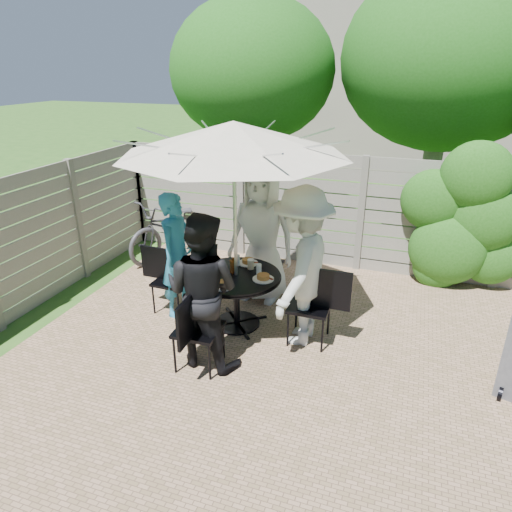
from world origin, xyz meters
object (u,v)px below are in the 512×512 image
(patio_table, at_px, (236,290))
(umbrella, at_px, (234,138))
(person_front, at_px, (202,292))
(glass_left, at_px, (213,269))
(chair_right, at_px, (310,320))
(plate_left, at_px, (210,268))
(person_back, at_px, (262,234))
(person_left, at_px, (178,256))
(chair_back, at_px, (265,275))
(coffee_cup, at_px, (251,265))
(person_right, at_px, (301,268))
(plate_right, at_px, (263,278))
(plate_front, at_px, (223,285))
(glass_right, at_px, (259,269))
(bicycle, at_px, (175,227))
(glass_back, at_px, (237,260))
(chair_front, at_px, (199,345))
(chair_left, at_px, (172,292))
(plate_back, at_px, (248,262))
(syrup_jug, at_px, (233,266))

(patio_table, height_order, umbrella, umbrella)
(person_front, xyz_separation_m, glass_left, (-0.21, 0.74, -0.09))
(chair_right, relative_size, plate_left, 3.76)
(person_back, bearing_deg, person_left, -135.00)
(chair_back, distance_m, person_back, 0.69)
(coffee_cup, bearing_deg, patio_table, -118.32)
(person_right, xyz_separation_m, plate_right, (-0.47, 0.03, -0.21))
(chair_back, bearing_deg, plate_front, -2.00)
(umbrella, distance_m, glass_right, 1.59)
(umbrella, bearing_deg, person_front, -93.88)
(person_left, relative_size, bicycle, 0.85)
(person_left, height_order, plate_left, person_left)
(umbrella, bearing_deg, glass_left, -161.88)
(person_front, bearing_deg, glass_left, -70.30)
(person_left, distance_m, glass_back, 0.77)
(chair_front, relative_size, chair_right, 0.99)
(umbrella, distance_m, person_back, 1.62)
(glass_right, bearing_deg, chair_left, -178.95)
(patio_table, bearing_deg, plate_back, 86.12)
(person_front, relative_size, person_right, 0.92)
(plate_front, distance_m, coffee_cup, 0.59)
(plate_back, bearing_deg, coffee_cup, -58.34)
(coffee_cup, bearing_deg, bicycle, 140.52)
(chair_back, height_order, chair_right, chair_right)
(umbrella, xyz_separation_m, bicycle, (-1.86, 1.84, -1.84))
(syrup_jug, bearing_deg, plate_back, 75.17)
(glass_right, bearing_deg, glass_back, 153.12)
(plate_front, xyz_separation_m, bicycle, (-1.84, 2.20, -0.23))
(patio_table, bearing_deg, syrup_jug, 136.32)
(patio_table, xyz_separation_m, person_back, (0.06, 0.83, 0.46))
(glass_left, height_order, syrup_jug, syrup_jug)
(person_right, bearing_deg, plate_front, -66.55)
(chair_back, height_order, chair_left, chair_back)
(plate_back, distance_m, glass_left, 0.53)
(glass_left, xyz_separation_m, bicycle, (-1.60, 1.93, -0.28))
(chair_left, bearing_deg, person_back, 38.07)
(person_right, distance_m, bicycle, 3.32)
(glass_right, bearing_deg, plate_front, -123.06)
(plate_front, bearing_deg, glass_right, 56.94)
(person_left, height_order, plate_right, person_left)
(umbrella, distance_m, person_front, 1.70)
(patio_table, bearing_deg, glass_left, -161.88)
(chair_front, height_order, person_front, person_front)
(patio_table, distance_m, glass_right, 0.40)
(chair_left, bearing_deg, person_right, -2.63)
(plate_back, height_order, glass_back, glass_back)
(glass_back, relative_size, bicycle, 0.07)
(chair_back, height_order, glass_back, chair_back)
(chair_left, relative_size, glass_right, 6.41)
(umbrella, xyz_separation_m, glass_left, (-0.27, -0.09, -1.57))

